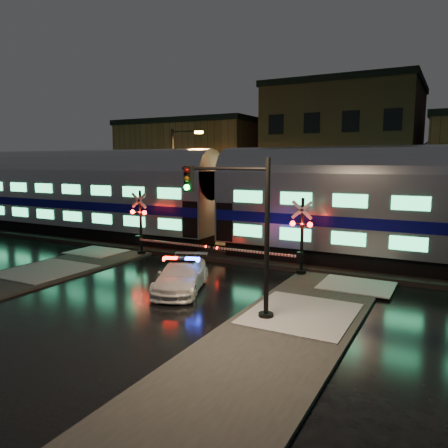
{
  "coord_description": "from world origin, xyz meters",
  "views": [
    {
      "loc": [
        11.02,
        -17.18,
        5.4
      ],
      "look_at": [
        0.5,
        2.5,
        2.2
      ],
      "focal_mm": 35.0,
      "sensor_mm": 36.0,
      "label": 1
    }
  ],
  "objects_px": {
    "crossing_signal_left": "(145,230)",
    "streetlight": "(176,175)",
    "traffic_light": "(243,234)",
    "crossing_signal_right": "(294,244)",
    "police_car": "(181,276)"
  },
  "relations": [
    {
      "from": "police_car",
      "to": "crossing_signal_left",
      "type": "xyz_separation_m",
      "value": [
        -5.51,
        4.57,
        0.91
      ]
    },
    {
      "from": "police_car",
      "to": "traffic_light",
      "type": "xyz_separation_m",
      "value": [
        3.66,
        -1.66,
        2.3
      ]
    },
    {
      "from": "traffic_light",
      "to": "streetlight",
      "type": "height_order",
      "value": "streetlight"
    },
    {
      "from": "crossing_signal_left",
      "to": "traffic_light",
      "type": "distance_m",
      "value": 11.17
    },
    {
      "from": "crossing_signal_left",
      "to": "streetlight",
      "type": "distance_m",
      "value": 7.67
    },
    {
      "from": "crossing_signal_right",
      "to": "streetlight",
      "type": "bearing_deg",
      "value": 149.19
    },
    {
      "from": "crossing_signal_left",
      "to": "crossing_signal_right",
      "type": "bearing_deg",
      "value": -0.01
    },
    {
      "from": "police_car",
      "to": "crossing_signal_right",
      "type": "xyz_separation_m",
      "value": [
        3.35,
        4.57,
        0.89
      ]
    },
    {
      "from": "streetlight",
      "to": "police_car",
      "type": "bearing_deg",
      "value": -54.99
    },
    {
      "from": "police_car",
      "to": "traffic_light",
      "type": "distance_m",
      "value": 4.63
    },
    {
      "from": "traffic_light",
      "to": "streetlight",
      "type": "bearing_deg",
      "value": 128.51
    },
    {
      "from": "crossing_signal_right",
      "to": "traffic_light",
      "type": "bearing_deg",
      "value": -87.14
    },
    {
      "from": "crossing_signal_right",
      "to": "streetlight",
      "type": "xyz_separation_m",
      "value": [
        -11.24,
        6.7,
        2.89
      ]
    },
    {
      "from": "police_car",
      "to": "traffic_light",
      "type": "bearing_deg",
      "value": -44.85
    },
    {
      "from": "traffic_light",
      "to": "police_car",
      "type": "bearing_deg",
      "value": 152.36
    }
  ]
}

